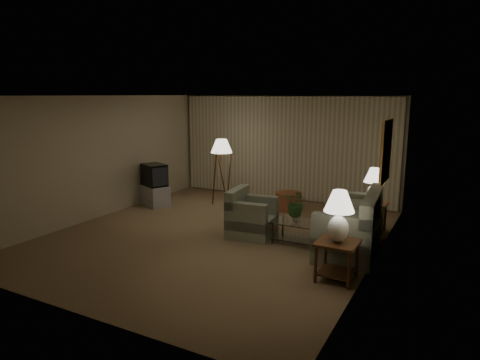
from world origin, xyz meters
name	(u,v)px	position (x,y,z in m)	size (l,w,h in m)	color
ground	(217,234)	(0.00, 0.00, 0.00)	(7.00, 7.00, 0.00)	#8F754F
room_shell	(253,139)	(0.02, 1.51, 1.75)	(6.04, 7.02, 2.72)	#C2B795
sofa	(349,227)	(2.50, 0.38, 0.42)	(2.06, 1.28, 0.84)	gray
armchair	(252,218)	(0.64, 0.27, 0.36)	(1.04, 1.00, 0.73)	gray
side_table_near	(337,253)	(2.65, -0.97, 0.42)	(0.59, 0.59, 0.60)	#3A210F
side_table_far	(372,212)	(2.65, 1.63, 0.41)	(0.55, 0.46, 0.60)	#3A210F
table_lamp_near	(339,212)	(2.65, -0.97, 1.05)	(0.45, 0.45, 0.77)	silver
table_lamp_far	(374,182)	(2.65, 1.63, 1.02)	(0.41, 0.41, 0.70)	silver
coffee_table	(303,230)	(1.69, 0.28, 0.28)	(1.16, 0.63, 0.41)	silver
tv_cabinet	(155,195)	(-2.55, 1.24, 0.25)	(0.90, 0.76, 0.50)	#B0B0B2
crt_tv	(154,175)	(-2.55, 1.24, 0.77)	(0.76, 0.67, 0.54)	black
floor_lamp	(222,171)	(-1.13, 2.12, 0.86)	(0.53, 0.53, 1.64)	#3A210F
ottoman	(289,201)	(0.55, 2.41, 0.21)	(0.63, 0.63, 0.42)	#9C5B35
vase	(296,217)	(1.54, 0.28, 0.49)	(0.14, 0.14, 0.15)	white
flowers	(297,200)	(1.54, 0.28, 0.82)	(0.46, 0.40, 0.51)	#386A2F
book	(315,225)	(1.94, 0.18, 0.42)	(0.15, 0.21, 0.02)	olive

